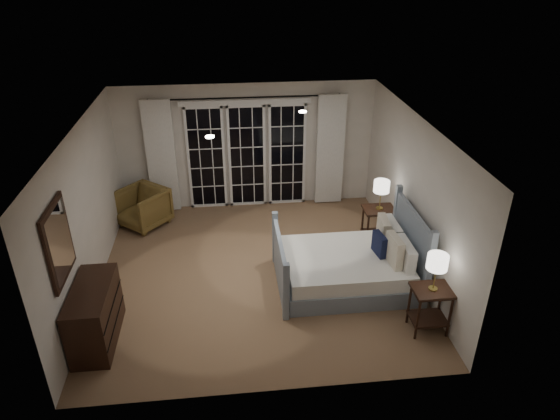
{
  "coord_description": "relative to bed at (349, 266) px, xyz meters",
  "views": [
    {
      "loc": [
        -0.37,
        -6.77,
        4.71
      ],
      "look_at": [
        0.4,
        0.14,
        1.05
      ],
      "focal_mm": 32.0,
      "sensor_mm": 36.0,
      "label": 1
    }
  ],
  "objects": [
    {
      "name": "curtain_right",
      "position": [
        0.23,
        2.84,
        0.84
      ],
      "size": [
        0.55,
        0.1,
        2.25
      ],
      "primitive_type": "cube",
      "color": "white",
      "rests_on": "curtain_rod"
    },
    {
      "name": "curtain_rod",
      "position": [
        -1.42,
        2.86,
        1.94
      ],
      "size": [
        3.5,
        0.03,
        0.03
      ],
      "primitive_type": "cylinder",
      "rotation": [
        0.0,
        1.57,
        0.0
      ],
      "color": "black",
      "rests_on": "wall_back"
    },
    {
      "name": "wall_right",
      "position": [
        1.08,
        0.46,
        0.94
      ],
      "size": [
        0.02,
        5.0,
        2.5
      ],
      "primitive_type": "cube",
      "color": "beige",
      "rests_on": "floor"
    },
    {
      "name": "downlight_a",
      "position": [
        -0.62,
        1.06,
        2.18
      ],
      "size": [
        0.12,
        0.12,
        0.01
      ],
      "primitive_type": "cylinder",
      "color": "white",
      "rests_on": "ceiling"
    },
    {
      "name": "wall_front",
      "position": [
        -1.42,
        -2.04,
        0.94
      ],
      "size": [
        5.0,
        0.02,
        2.5
      ],
      "primitive_type": "cube",
      "color": "beige",
      "rests_on": "floor"
    },
    {
      "name": "downlight_b",
      "position": [
        -2.02,
        0.06,
        2.18
      ],
      "size": [
        0.12,
        0.12,
        0.01
      ],
      "primitive_type": "cylinder",
      "color": "white",
      "rests_on": "ceiling"
    },
    {
      "name": "nightstand_left",
      "position": [
        0.83,
        -1.19,
        0.14
      ],
      "size": [
        0.53,
        0.42,
        0.69
      ],
      "color": "black",
      "rests_on": "floor"
    },
    {
      "name": "wall_back",
      "position": [
        -1.42,
        2.96,
        0.94
      ],
      "size": [
        5.0,
        0.02,
        2.5
      ],
      "primitive_type": "cube",
      "color": "beige",
      "rests_on": "floor"
    },
    {
      "name": "curtain_left",
      "position": [
        -3.07,
        2.84,
        0.84
      ],
      "size": [
        0.55,
        0.1,
        2.25
      ],
      "primitive_type": "cube",
      "color": "white",
      "rests_on": "curtain_rod"
    },
    {
      "name": "bed",
      "position": [
        0.0,
        0.0,
        0.0
      ],
      "size": [
        2.09,
        1.49,
        1.21
      ],
      "color": "gray",
      "rests_on": "floor"
    },
    {
      "name": "armchair",
      "position": [
        -3.45,
        2.27,
        0.06
      ],
      "size": [
        1.14,
        1.14,
        0.74
      ],
      "primitive_type": "imported",
      "rotation": [
        0.0,
        0.0,
        -0.71
      ],
      "color": "brown",
      "rests_on": "floor"
    },
    {
      "name": "ceiling",
      "position": [
        -1.42,
        0.46,
        2.19
      ],
      "size": [
        5.0,
        5.0,
        0.0
      ],
      "primitive_type": "plane",
      "rotation": [
        3.14,
        0.0,
        0.0
      ],
      "color": "white",
      "rests_on": "wall_back"
    },
    {
      "name": "dresser",
      "position": [
        -3.65,
        -0.89,
        0.1
      ],
      "size": [
        0.5,
        1.18,
        0.84
      ],
      "color": "black",
      "rests_on": "floor"
    },
    {
      "name": "french_doors",
      "position": [
        -1.42,
        2.92,
        0.78
      ],
      "size": [
        2.5,
        0.04,
        2.2
      ],
      "color": "black",
      "rests_on": "wall_back"
    },
    {
      "name": "lamp_left",
      "position": [
        0.83,
        -1.19,
        0.8
      ],
      "size": [
        0.28,
        0.28,
        0.53
      ],
      "color": "#AD9745",
      "rests_on": "nightstand_left"
    },
    {
      "name": "floor",
      "position": [
        -1.42,
        0.46,
        -0.31
      ],
      "size": [
        5.0,
        5.0,
        0.0
      ],
      "primitive_type": "plane",
      "color": "#826446",
      "rests_on": "ground"
    },
    {
      "name": "lamp_right",
      "position": [
        0.77,
        1.12,
        0.81
      ],
      "size": [
        0.27,
        0.27,
        0.53
      ],
      "color": "#AD9745",
      "rests_on": "nightstand_right"
    },
    {
      "name": "mirror",
      "position": [
        -3.89,
        -0.89,
        1.24
      ],
      "size": [
        0.05,
        0.85,
        1.0
      ],
      "color": "black",
      "rests_on": "wall_left"
    },
    {
      "name": "nightstand_right",
      "position": [
        0.77,
        1.12,
        0.15
      ],
      "size": [
        0.54,
        0.43,
        0.7
      ],
      "color": "black",
      "rests_on": "floor"
    },
    {
      "name": "wall_left",
      "position": [
        -3.92,
        0.46,
        0.94
      ],
      "size": [
        0.02,
        5.0,
        2.5
      ],
      "primitive_type": "cube",
      "color": "beige",
      "rests_on": "floor"
    }
  ]
}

